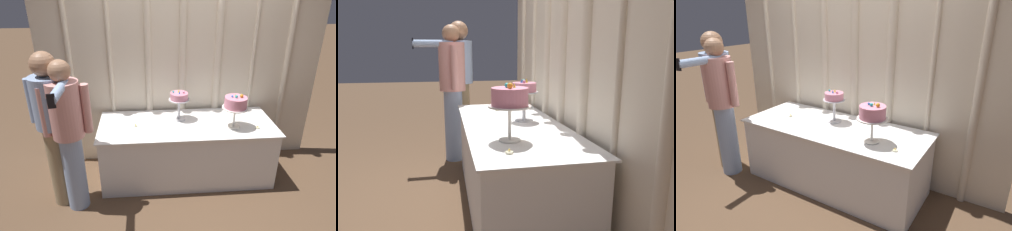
# 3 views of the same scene
# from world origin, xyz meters

# --- Properties ---
(ground_plane) EXTENTS (24.00, 24.00, 0.00)m
(ground_plane) POSITION_xyz_m (0.00, 0.00, 0.00)
(ground_plane) COLOR brown
(draped_curtain) EXTENTS (3.50, 0.15, 2.69)m
(draped_curtain) POSITION_xyz_m (0.01, 0.57, 1.38)
(draped_curtain) COLOR beige
(draped_curtain) RESTS_ON ground_plane
(cake_table) EXTENTS (2.06, 0.83, 0.72)m
(cake_table) POSITION_xyz_m (0.00, 0.10, 0.36)
(cake_table) COLOR white
(cake_table) RESTS_ON ground_plane
(cake_display_nearleft) EXTENTS (0.25, 0.25, 0.38)m
(cake_display_nearleft) POSITION_xyz_m (-0.08, 0.23, 0.99)
(cake_display_nearleft) COLOR silver
(cake_display_nearleft) RESTS_ON cake_table
(cake_display_nearright) EXTENTS (0.30, 0.30, 0.41)m
(cake_display_nearright) POSITION_xyz_m (0.52, -0.03, 1.01)
(cake_display_nearright) COLOR silver
(cake_display_nearright) RESTS_ON cake_table
(tealight_far_left) EXTENTS (0.04, 0.04, 0.03)m
(tealight_far_left) POSITION_xyz_m (-0.60, 0.07, 0.73)
(tealight_far_left) COLOR beige
(tealight_far_left) RESTS_ON cake_table
(tealight_near_left) EXTENTS (0.05, 0.05, 0.03)m
(tealight_near_left) POSITION_xyz_m (0.79, -0.09, 0.73)
(tealight_near_left) COLOR beige
(tealight_near_left) RESTS_ON cake_table
(guest_man_pink_jacket) EXTENTS (0.47, 0.35, 1.64)m
(guest_man_pink_jacket) POSITION_xyz_m (-1.24, -0.36, 0.91)
(guest_man_pink_jacket) COLOR #93ADD6
(guest_man_pink_jacket) RESTS_ON ground_plane
(guest_man_dark_suit) EXTENTS (0.47, 0.75, 1.70)m
(guest_man_dark_suit) POSITION_xyz_m (-1.41, -0.28, 0.95)
(guest_man_dark_suit) COLOR #9E8966
(guest_man_dark_suit) RESTS_ON ground_plane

